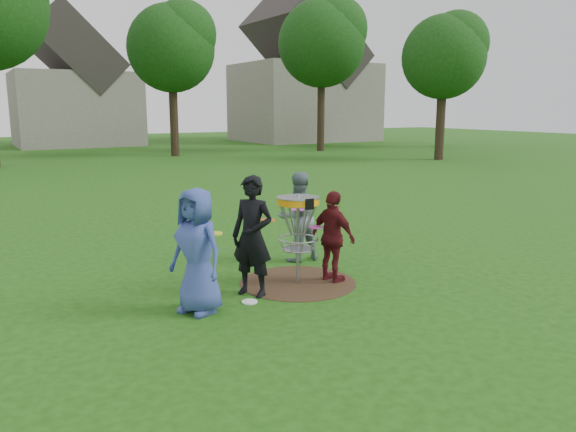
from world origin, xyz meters
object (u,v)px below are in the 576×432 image
player_maroon (333,237)px  disc_golf_basket (298,218)px  player_grey (298,217)px  player_blue (197,251)px  player_black (252,236)px

player_maroon → disc_golf_basket: player_maroon is taller
player_grey → player_maroon: (-0.16, -1.32, -0.08)m
disc_golf_basket → player_blue: bearing=-167.2°
player_black → disc_golf_basket: bearing=66.6°
player_grey → disc_golf_basket: size_ratio=1.14×
player_blue → disc_golf_basket: bearing=77.8°
player_grey → disc_golf_basket: player_grey is taller
player_blue → player_black: size_ratio=0.96×
player_blue → player_maroon: bearing=69.9°
player_black → disc_golf_basket: size_ratio=1.26×
player_black → player_maroon: size_ratio=1.22×
player_blue → player_grey: bearing=96.7°
player_blue → player_grey: size_ratio=1.06×
player_blue → disc_golf_basket: size_ratio=1.20×
player_blue → player_maroon: player_blue is taller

